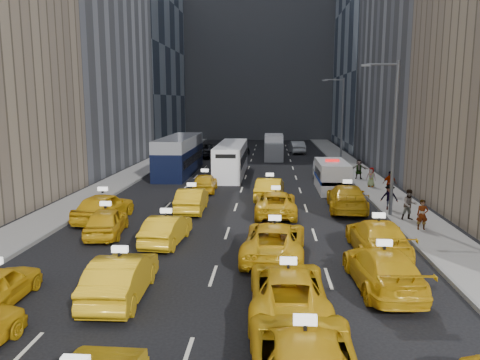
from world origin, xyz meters
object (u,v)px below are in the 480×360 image
at_px(box_truck, 274,147).
at_px(nypd_van, 332,176).
at_px(city_bus, 231,159).
at_px(pedestrian_0, 422,215).
at_px(double_decker, 180,156).
at_px(taxi_2, 304,360).

bearing_deg(box_truck, nypd_van, -81.30).
height_order(nypd_van, city_bus, city_bus).
bearing_deg(pedestrian_0, double_decker, 134.45).
relative_size(city_bus, pedestrian_0, 7.22).
bearing_deg(taxi_2, double_decker, -74.78).
distance_m(taxi_2, city_bus, 32.70).
distance_m(double_decker, city_bus, 4.98).
relative_size(double_decker, box_truck, 1.87).
bearing_deg(double_decker, box_truck, 56.90).
relative_size(nypd_van, box_truck, 0.89).
height_order(city_bus, pedestrian_0, city_bus).
xyz_separation_m(box_truck, pedestrian_0, (7.53, -30.44, -0.45)).
height_order(double_decker, box_truck, double_decker).
xyz_separation_m(taxi_2, nypd_van, (3.85, 25.36, 0.30)).
bearing_deg(pedestrian_0, box_truck, 107.45).
distance_m(city_bus, pedestrian_0, 21.68).
xyz_separation_m(double_decker, box_truck, (8.90, 11.48, -0.30)).
distance_m(nypd_van, double_decker, 15.26).
bearing_deg(city_bus, pedestrian_0, -62.69).
bearing_deg(nypd_van, box_truck, 103.88).
distance_m(taxi_2, box_truck, 44.47).
xyz_separation_m(double_decker, city_bus, (4.94, -0.59, -0.25)).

